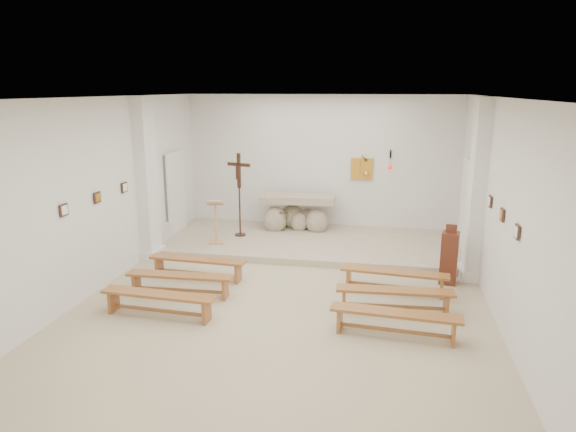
% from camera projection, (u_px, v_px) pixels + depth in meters
% --- Properties ---
extents(ground, '(7.00, 10.00, 0.00)m').
position_uv_depth(ground, '(283.00, 305.00, 8.88)').
color(ground, '#C3B18D').
rests_on(ground, ground).
extents(wall_left, '(0.02, 10.00, 3.50)m').
position_uv_depth(wall_left, '(90.00, 198.00, 9.10)').
color(wall_left, silver).
rests_on(wall_left, ground).
extents(wall_right, '(0.02, 10.00, 3.50)m').
position_uv_depth(wall_right, '(506.00, 216.00, 7.82)').
color(wall_right, silver).
rests_on(wall_right, ground).
extents(wall_back, '(7.00, 0.02, 3.50)m').
position_uv_depth(wall_back, '(321.00, 164.00, 13.21)').
color(wall_back, silver).
rests_on(wall_back, ground).
extents(ceiling, '(7.00, 10.00, 0.02)m').
position_uv_depth(ceiling, '(282.00, 98.00, 8.04)').
color(ceiling, silver).
rests_on(ceiling, wall_back).
extents(sanctuary_platform, '(6.98, 3.00, 0.15)m').
position_uv_depth(sanctuary_platform, '(312.00, 243.00, 12.20)').
color(sanctuary_platform, '#C1AD95').
rests_on(sanctuary_platform, ground).
extents(pilaster_left, '(0.26, 0.55, 3.50)m').
position_uv_depth(pilaster_left, '(147.00, 179.00, 10.98)').
color(pilaster_left, white).
rests_on(pilaster_left, ground).
extents(pilaster_right, '(0.26, 0.55, 3.50)m').
position_uv_depth(pilaster_right, '(477.00, 191.00, 9.75)').
color(pilaster_right, white).
rests_on(pilaster_right, ground).
extents(gold_wall_relief, '(0.55, 0.04, 0.55)m').
position_uv_depth(gold_wall_relief, '(362.00, 169.00, 13.02)').
color(gold_wall_relief, gold).
rests_on(gold_wall_relief, wall_back).
extents(sanctuary_lamp, '(0.11, 0.36, 0.44)m').
position_uv_depth(sanctuary_lamp, '(390.00, 165.00, 12.61)').
color(sanctuary_lamp, black).
rests_on(sanctuary_lamp, wall_back).
extents(station_frame_left_front, '(0.03, 0.20, 0.20)m').
position_uv_depth(station_frame_left_front, '(64.00, 210.00, 8.34)').
color(station_frame_left_front, '#3E261B').
rests_on(station_frame_left_front, wall_left).
extents(station_frame_left_mid, '(0.03, 0.20, 0.20)m').
position_uv_depth(station_frame_left_mid, '(97.00, 198.00, 9.29)').
color(station_frame_left_mid, '#3E261B').
rests_on(station_frame_left_mid, wall_left).
extents(station_frame_left_rear, '(0.03, 0.20, 0.20)m').
position_uv_depth(station_frame_left_rear, '(124.00, 187.00, 10.24)').
color(station_frame_left_rear, '#3E261B').
rests_on(station_frame_left_rear, wall_left).
extents(station_frame_right_front, '(0.03, 0.20, 0.20)m').
position_uv_depth(station_frame_right_front, '(517.00, 232.00, 7.07)').
color(station_frame_right_front, '#3E261B').
rests_on(station_frame_right_front, wall_right).
extents(station_frame_right_mid, '(0.03, 0.20, 0.20)m').
position_uv_depth(station_frame_right_mid, '(502.00, 215.00, 8.02)').
color(station_frame_right_mid, '#3E261B').
rests_on(station_frame_right_mid, wall_right).
extents(station_frame_right_rear, '(0.03, 0.20, 0.20)m').
position_uv_depth(station_frame_right_rear, '(490.00, 201.00, 8.97)').
color(station_frame_right_rear, '#3E261B').
rests_on(station_frame_right_rear, wall_right).
extents(radiator_left, '(0.10, 0.85, 0.52)m').
position_uv_depth(radiator_left, '(162.00, 236.00, 12.02)').
color(radiator_left, silver).
rests_on(radiator_left, ground).
extents(radiator_right, '(0.10, 0.85, 0.52)m').
position_uv_depth(radiator_right, '(468.00, 254.00, 10.76)').
color(radiator_right, silver).
rests_on(radiator_right, ground).
extents(altar, '(1.91, 0.89, 0.97)m').
position_uv_depth(altar, '(297.00, 215.00, 13.03)').
color(altar, '#C1B093').
rests_on(altar, sanctuary_platform).
extents(lectern, '(0.42, 0.38, 1.04)m').
position_uv_depth(lectern, '(216.00, 222.00, 11.80)').
color(lectern, tan).
rests_on(lectern, sanctuary_platform).
extents(crucifix_stand, '(0.60, 0.26, 2.01)m').
position_uv_depth(crucifix_stand, '(239.00, 189.00, 12.25)').
color(crucifix_stand, '#341D10').
rests_on(crucifix_stand, sanctuary_platform).
extents(potted_plant, '(0.49, 0.44, 0.51)m').
position_uv_depth(potted_plant, '(282.00, 220.00, 12.95)').
color(potted_plant, '#325723').
rests_on(potted_plant, sanctuary_platform).
extents(donation_pedestal, '(0.36, 0.36, 1.17)m').
position_uv_depth(donation_pedestal, '(449.00, 258.00, 9.75)').
color(donation_pedestal, '#592419').
rests_on(donation_pedestal, ground).
extents(bench_left_front, '(1.95, 0.42, 0.41)m').
position_uv_depth(bench_left_front, '(198.00, 263.00, 10.06)').
color(bench_left_front, '#A0582E').
rests_on(bench_left_front, ground).
extents(bench_right_front, '(1.96, 0.49, 0.41)m').
position_uv_depth(bench_right_front, '(394.00, 276.00, 9.36)').
color(bench_right_front, '#A0582E').
rests_on(bench_right_front, ground).
extents(bench_left_second, '(1.95, 0.38, 0.41)m').
position_uv_depth(bench_left_second, '(180.00, 280.00, 9.20)').
color(bench_left_second, '#A0582E').
rests_on(bench_left_second, ground).
extents(bench_right_second, '(1.95, 0.42, 0.41)m').
position_uv_depth(bench_right_second, '(395.00, 295.00, 8.51)').
color(bench_right_second, '#A0582E').
rests_on(bench_right_second, ground).
extents(bench_left_third, '(1.95, 0.42, 0.41)m').
position_uv_depth(bench_left_third, '(159.00, 299.00, 8.35)').
color(bench_left_third, '#A0582E').
rests_on(bench_left_third, ground).
extents(bench_right_third, '(1.96, 0.46, 0.41)m').
position_uv_depth(bench_right_third, '(395.00, 318.00, 7.66)').
color(bench_right_third, '#A0582E').
rests_on(bench_right_third, ground).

